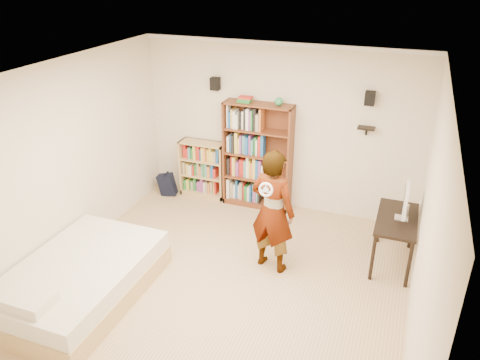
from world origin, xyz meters
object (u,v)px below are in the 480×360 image
at_px(computer_desk, 394,241).
at_px(tall_bookshelf, 258,156).
at_px(low_bookshelf, 203,169).
at_px(person, 273,211).
at_px(daybed, 80,276).

bearing_deg(computer_desk, tall_bookshelf, 157.44).
xyz_separation_m(tall_bookshelf, computer_desk, (2.27, -0.94, -0.53)).
bearing_deg(computer_desk, low_bookshelf, 163.66).
distance_m(tall_bookshelf, computer_desk, 2.51).
xyz_separation_m(computer_desk, person, (-1.52, -0.66, 0.50)).
height_order(computer_desk, person, person).
bearing_deg(tall_bookshelf, low_bookshelf, 179.16).
distance_m(tall_bookshelf, daybed, 3.33).
bearing_deg(low_bookshelf, daybed, -94.78).
height_order(tall_bookshelf, daybed, tall_bookshelf).
xyz_separation_m(computer_desk, daybed, (-3.52, -2.09, -0.05)).
height_order(tall_bookshelf, low_bookshelf, tall_bookshelf).
height_order(low_bookshelf, person, person).
height_order(low_bookshelf, computer_desk, low_bookshelf).
bearing_deg(low_bookshelf, tall_bookshelf, -0.84).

